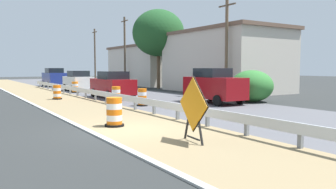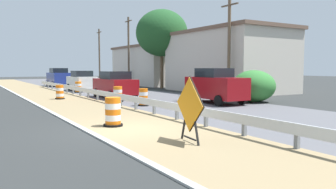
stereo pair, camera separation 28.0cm
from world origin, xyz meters
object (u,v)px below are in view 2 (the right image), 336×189
warning_sign_diamond (190,107)px  car_lead_far_lane (82,81)px  traffic_barrel_farther (78,88)px  car_trailing_near_lane (56,75)px  car_mid_far_lane (215,86)px  car_lead_near_lane (58,77)px  car_trailing_far_lane (115,85)px  utility_pole_far (99,55)px  traffic_barrel_close (143,98)px  traffic_barrel_mid (118,95)px  traffic_barrel_far (60,93)px  utility_pole_near (229,46)px  utility_pole_mid (129,50)px  traffic_barrel_nearest (113,113)px

warning_sign_diamond → car_lead_far_lane: (3.89, 23.73, -0.09)m
traffic_barrel_farther → car_trailing_near_lane: size_ratio=0.22×
car_mid_far_lane → traffic_barrel_farther: bearing=-159.7°
car_lead_near_lane → car_trailing_far_lane: bearing=179.6°
utility_pole_far → traffic_barrel_farther: bearing=-114.8°
traffic_barrel_close → car_lead_near_lane: size_ratio=0.22×
warning_sign_diamond → traffic_barrel_farther: bearing=-91.2°
traffic_barrel_mid → car_lead_far_lane: bearing=84.5°
traffic_barrel_mid → traffic_barrel_far: bearing=125.3°
traffic_barrel_close → traffic_barrel_farther: bearing=90.9°
utility_pole_near → utility_pole_mid: bearing=89.4°
traffic_barrel_mid → utility_pole_mid: size_ratio=0.12×
car_trailing_near_lane → traffic_barrel_far: bearing=-11.8°
car_lead_far_lane → car_mid_far_lane: (3.76, -15.56, 0.12)m
traffic_barrel_farther → car_trailing_near_lane: bearing=81.0°
utility_pole_mid → car_mid_far_lane: bearing=-100.6°
utility_pole_near → traffic_barrel_nearest: bearing=-148.5°
car_lead_near_lane → car_mid_far_lane: 25.31m
traffic_barrel_close → car_trailing_near_lane: car_trailing_near_lane is taller
car_trailing_far_lane → utility_pole_far: size_ratio=0.58×
warning_sign_diamond → car_lead_far_lane: 24.05m
traffic_barrel_mid → car_trailing_near_lane: 38.07m
traffic_barrel_mid → traffic_barrel_far: size_ratio=1.01×
traffic_barrel_nearest → car_mid_far_lane: (8.57, 4.45, 0.59)m
warning_sign_diamond → utility_pole_far: 42.60m
traffic_barrel_mid → utility_pole_far: size_ratio=0.12×
traffic_barrel_nearest → car_mid_far_lane: bearing=27.4°
car_trailing_near_lane → utility_pole_mid: size_ratio=0.53×
traffic_barrel_mid → traffic_barrel_farther: 9.57m
traffic_barrel_mid → car_mid_far_lane: (4.89, -3.88, 0.64)m
car_trailing_far_lane → car_trailing_near_lane: bearing=-5.3°
traffic_barrel_farther → utility_pole_far: bearing=65.2°
warning_sign_diamond → traffic_barrel_nearest: bearing=-69.7°
warning_sign_diamond → car_trailing_near_lane: 50.38m
warning_sign_diamond → traffic_barrel_nearest: 3.88m
car_lead_near_lane → car_mid_far_lane: (3.75, -25.03, -0.01)m
traffic_barrel_nearest → car_trailing_near_lane: (8.32, 46.11, 0.49)m
utility_pole_mid → traffic_barrel_close: bearing=-112.4°
traffic_barrel_farther → utility_pole_near: 13.81m
car_lead_far_lane → utility_pole_near: (7.66, -12.37, 2.89)m
utility_pole_far → warning_sign_diamond: bearing=-106.1°
car_trailing_far_lane → traffic_barrel_close: bearing=175.0°
car_lead_near_lane → car_trailing_near_lane: size_ratio=1.01×
car_lead_near_lane → utility_pole_far: 11.39m
warning_sign_diamond → utility_pole_near: (11.56, 11.37, 2.80)m
traffic_barrel_far → car_trailing_near_lane: (7.41, 33.89, 0.54)m
car_trailing_far_lane → car_mid_far_lane: bearing=-149.0°
utility_pole_far → car_trailing_far_lane: bearing=-107.3°
traffic_barrel_close → car_lead_far_lane: bearing=87.1°
traffic_barrel_mid → utility_pole_mid: utility_pole_mid is taller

